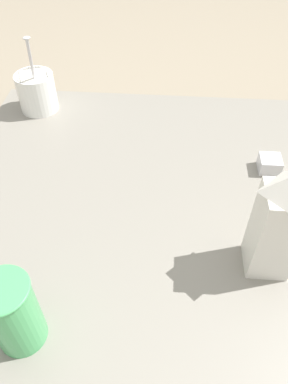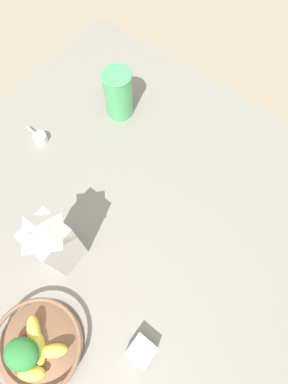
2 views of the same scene
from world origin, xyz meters
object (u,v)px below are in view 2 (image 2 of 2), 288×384
at_px(drinking_cup, 118,93).
at_px(spice_jar, 142,350).
at_px(fruit_bowl, 36,347).
at_px(milk_carton, 54,243).

relative_size(drinking_cup, spice_jar, 2.91).
bearing_deg(fruit_bowl, spice_jar, 36.00).
height_order(milk_carton, spice_jar, milk_carton).
xyz_separation_m(milk_carton, spice_jar, (0.29, -0.05, -0.11)).
bearing_deg(drinking_cup, fruit_bowl, -65.83).
distance_m(fruit_bowl, spice_jar, 0.23).
xyz_separation_m(milk_carton, drinking_cup, (-0.18, 0.44, -0.04)).
height_order(fruit_bowl, spice_jar, fruit_bowl).
height_order(milk_carton, drinking_cup, milk_carton).
bearing_deg(milk_carton, drinking_cup, 112.59).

